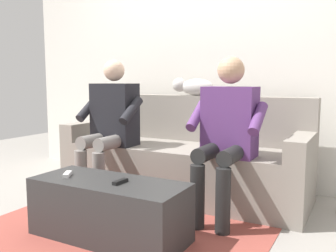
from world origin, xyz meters
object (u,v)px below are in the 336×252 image
at_px(person_left_seated, 226,128).
at_px(remote_black, 120,182).
at_px(couch, 184,161).
at_px(cat_on_backrest, 193,87).
at_px(coffee_table, 109,209).
at_px(person_right_seated, 110,121).
at_px(remote_white, 67,174).

distance_m(person_left_seated, remote_black, 0.87).
height_order(couch, cat_on_backrest, cat_on_backrest).
bearing_deg(person_left_seated, coffee_table, 53.60).
xyz_separation_m(person_right_seated, cat_on_backrest, (-0.49, -0.62, 0.29)).
height_order(couch, coffee_table, couch).
xyz_separation_m(person_left_seated, remote_white, (0.82, 0.74, -0.27)).
xyz_separation_m(cat_on_backrest, remote_white, (0.27, 1.36, -0.55)).
height_order(couch, person_right_seated, person_right_seated).
distance_m(couch, cat_on_backrest, 0.69).
height_order(person_right_seated, remote_black, person_right_seated).
distance_m(person_left_seated, cat_on_backrest, 0.87).
bearing_deg(person_right_seated, person_left_seated, 179.98).
distance_m(person_right_seated, cat_on_backrest, 0.84).
relative_size(person_left_seated, remote_white, 10.29).
height_order(coffee_table, remote_white, remote_white).
xyz_separation_m(couch, remote_white, (0.31, 1.10, 0.09)).
distance_m(couch, remote_black, 1.09).
bearing_deg(remote_white, cat_on_backrest, -42.29).
xyz_separation_m(coffee_table, person_right_seated, (0.52, -0.70, 0.46)).
relative_size(couch, person_left_seated, 1.83).
height_order(remote_white, remote_black, remote_white).
height_order(person_left_seated, cat_on_backrest, person_left_seated).
bearing_deg(remote_black, person_left_seated, 153.21).
relative_size(person_right_seated, remote_black, 10.04).
bearing_deg(remote_white, coffee_table, -113.61).
xyz_separation_m(person_right_seated, remote_white, (-0.21, 0.74, -0.27)).
xyz_separation_m(person_left_seated, person_right_seated, (1.03, -0.00, -0.00)).
distance_m(couch, person_left_seated, 0.73).
distance_m(person_left_seated, person_right_seated, 1.03).
relative_size(person_left_seated, remote_black, 10.00).
relative_size(coffee_table, cat_on_backrest, 1.79).
distance_m(couch, coffee_table, 1.07).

